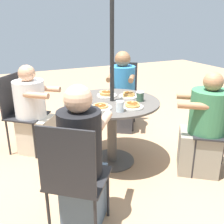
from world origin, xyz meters
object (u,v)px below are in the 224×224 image
object	(u,v)px
diner_west	(204,129)
diner_north	(122,95)
patio_table	(112,116)
pancake_plate_a	(107,94)
patio_chair_north	(123,90)
pancake_plate_b	(101,107)
syrup_bottle	(87,99)
pancake_plate_d	(132,106)
drinking_glass_a	(120,106)
patio_chair_west	(223,126)
coffee_cup	(140,96)
pancake_plate_c	(129,95)
diner_east	(33,114)
patio_chair_south	(74,176)
patio_chair_east	(20,109)
diner_south	(82,164)

from	to	relation	value
diner_west	diner_north	bearing A→B (deg)	46.52
patio_table	pancake_plate_a	world-z (taller)	pancake_plate_a
patio_chair_north	pancake_plate_b	xyz separation A→B (m)	(-1.18, 0.87, 0.22)
diner_north	pancake_plate_a	bearing A→B (deg)	83.77
syrup_bottle	pancake_plate_d	bearing A→B (deg)	-130.27
syrup_bottle	drinking_glass_a	xyz separation A→B (m)	(-0.37, -0.21, -0.00)
pancake_plate_d	patio_chair_west	bearing A→B (deg)	-115.54
coffee_cup	pancake_plate_a	bearing A→B (deg)	37.33
diner_west	pancake_plate_a	bearing A→B (deg)	81.33
drinking_glass_a	patio_table	bearing A→B (deg)	-12.45
diner_north	pancake_plate_c	bearing A→B (deg)	101.58
patio_chair_west	diner_west	distance (m)	0.19
diner_east	pancake_plate_a	bearing A→B (deg)	100.29
patio_chair_south	patio_chair_west	distance (m)	1.71
patio_table	patio_chair_north	bearing A→B (deg)	-33.56
diner_north	syrup_bottle	world-z (taller)	diner_north
patio_chair_west	patio_chair_east	bearing A→B (deg)	88.43
syrup_bottle	patio_chair_south	bearing A→B (deg)	154.63
pancake_plate_c	pancake_plate_d	size ratio (longest dim) A/B	1.00
patio_chair_east	drinking_glass_a	size ratio (longest dim) A/B	9.24
diner_north	pancake_plate_d	size ratio (longest dim) A/B	5.11
patio_chair_north	patio_chair_south	world-z (taller)	same
diner_north	diner_east	world-z (taller)	diner_north
patio_chair_east	patio_chair_west	bearing A→B (deg)	91.57
patio_chair_west	pancake_plate_d	size ratio (longest dim) A/B	4.23
pancake_plate_d	patio_chair_east	bearing A→B (deg)	43.35
diner_east	pancake_plate_c	xyz separation A→B (m)	(-0.59, -1.01, 0.28)
pancake_plate_b	syrup_bottle	distance (m)	0.22
patio_table	patio_chair_east	xyz separation A→B (m)	(0.76, 0.91, -0.02)
patio_chair_south	pancake_plate_c	distance (m)	1.40
patio_chair_south	drinking_glass_a	distance (m)	0.92
diner_north	patio_chair_north	bearing A→B (deg)	-90.00
pancake_plate_b	syrup_bottle	bearing A→B (deg)	19.25
pancake_plate_b	pancake_plate_d	bearing A→B (deg)	-110.24
patio_table	patio_chair_south	distance (m)	1.19
coffee_cup	syrup_bottle	bearing A→B (deg)	74.07
diner_north	diner_east	size ratio (longest dim) A/B	1.06
pancake_plate_b	pancake_plate_c	distance (m)	0.51
pancake_plate_c	diner_south	bearing A→B (deg)	134.21
pancake_plate_c	syrup_bottle	size ratio (longest dim) A/B	1.61
patio_table	drinking_glass_a	bearing A→B (deg)	167.55
coffee_cup	pancake_plate_d	bearing A→B (deg)	130.50
patio_chair_west	coffee_cup	distance (m)	0.92
patio_chair_east	coffee_cup	bearing A→B (deg)	92.67
pancake_plate_a	patio_chair_west	bearing A→B (deg)	-134.20
drinking_glass_a	diner_south	bearing A→B (deg)	128.70
patio_chair_north	pancake_plate_b	bearing A→B (deg)	87.00
patio_chair_east	diner_east	distance (m)	0.19
patio_chair_south	diner_south	size ratio (longest dim) A/B	0.82
patio_chair_south	pancake_plate_b	world-z (taller)	patio_chair_south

